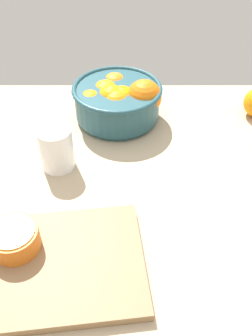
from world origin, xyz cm
name	(u,v)px	position (x,y,z in cm)	size (l,w,h in cm)	color
ground_plane	(113,201)	(0.00, 0.00, -1.50)	(120.43, 89.95, 3.00)	tan
fruit_bowl	(119,100)	(0.85, 28.17, 5.49)	(22.62, 22.62, 11.62)	#234C56
juice_glass	(58,151)	(-12.22, 9.57, 4.27)	(7.44, 7.44, 9.93)	white
cutting_board	(45,266)	(-11.13, -17.34, 0.96)	(34.45, 22.62, 1.91)	olive
orange_half_0	(15,238)	(-16.39, -13.84, 4.08)	(8.72, 8.72, 4.40)	orange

